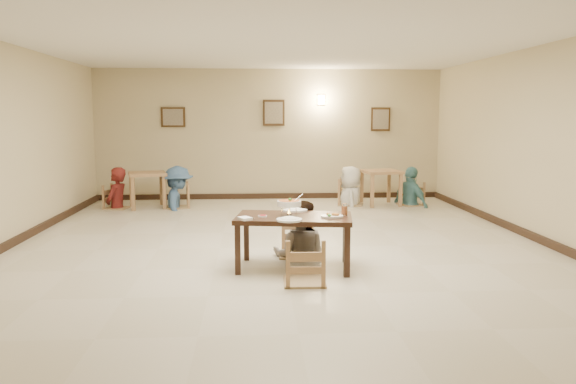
{
  "coord_description": "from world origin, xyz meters",
  "views": [
    {
      "loc": [
        -0.4,
        -8.09,
        1.92
      ],
      "look_at": [
        0.08,
        -0.56,
        0.9
      ],
      "focal_mm": 35.0,
      "sensor_mm": 36.0,
      "label": 1
    }
  ],
  "objects": [
    {
      "name": "baseboard_right",
      "position": [
        3.97,
        0.0,
        0.06
      ],
      "size": [
        0.06,
        10.0,
        0.12
      ],
      "primitive_type": "cube",
      "color": "black",
      "rests_on": "floor"
    },
    {
      "name": "drink_glass",
      "position": [
        0.76,
        -1.16,
        0.75
      ],
      "size": [
        0.08,
        0.08,
        0.15
      ],
      "color": "white",
      "rests_on": "main_table"
    },
    {
      "name": "wall_back",
      "position": [
        0.0,
        5.0,
        1.5
      ],
      "size": [
        10.0,
        0.0,
        10.0
      ],
      "primitive_type": "plane",
      "rotation": [
        1.57,
        0.0,
        0.0
      ],
      "color": "#C2B18A",
      "rests_on": "floor"
    },
    {
      "name": "bg_diner_b",
      "position": [
        -1.98,
        3.75,
        0.89
      ],
      "size": [
        0.8,
        1.22,
        1.78
      ],
      "primitive_type": "imported",
      "rotation": [
        0.0,
        0.0,
        1.7
      ],
      "color": "#406189",
      "rests_on": "floor"
    },
    {
      "name": "chair_far",
      "position": [
        0.22,
        -0.51,
        0.52
      ],
      "size": [
        0.49,
        0.49,
        1.05
      ],
      "rotation": [
        0.0,
        0.0,
        -0.09
      ],
      "color": "#A2865D",
      "rests_on": "floor"
    },
    {
      "name": "wall_right",
      "position": [
        4.0,
        0.0,
        1.5
      ],
      "size": [
        0.0,
        10.0,
        10.0
      ],
      "primitive_type": "plane",
      "rotation": [
        1.57,
        0.0,
        -1.57
      ],
      "color": "#C2B18A",
      "rests_on": "floor"
    },
    {
      "name": "fried_plate",
      "position": [
        0.58,
        -1.28,
        0.7
      ],
      "size": [
        0.28,
        0.28,
        0.06
      ],
      "color": "white",
      "rests_on": "main_table"
    },
    {
      "name": "bg_chair_rr",
      "position": [
        3.04,
        3.78,
        0.48
      ],
      "size": [
        0.45,
        0.45,
        0.96
      ],
      "rotation": [
        0.0,
        0.0,
        -1.23
      ],
      "color": "#A2865D",
      "rests_on": "floor"
    },
    {
      "name": "wall_front",
      "position": [
        0.0,
        -5.0,
        1.5
      ],
      "size": [
        10.0,
        0.0,
        10.0
      ],
      "primitive_type": "plane",
      "rotation": [
        -1.57,
        0.0,
        0.0
      ],
      "color": "#C2B18A",
      "rests_on": "floor"
    },
    {
      "name": "baseboard_back",
      "position": [
        0.0,
        4.97,
        0.06
      ],
      "size": [
        8.0,
        0.06,
        0.12
      ],
      "primitive_type": "cube",
      "color": "black",
      "rests_on": "floor"
    },
    {
      "name": "main_table",
      "position": [
        0.12,
        -1.14,
        0.6
      ],
      "size": [
        1.54,
        1.01,
        0.68
      ],
      "rotation": [
        0.0,
        0.0,
        -0.14
      ],
      "color": "#311C12",
      "rests_on": "floor"
    },
    {
      "name": "baseboard_left",
      "position": [
        -3.97,
        0.0,
        0.06
      ],
      "size": [
        0.06,
        10.0,
        0.12
      ],
      "primitive_type": "cube",
      "color": "black",
      "rests_on": "floor"
    },
    {
      "name": "napkin_cutlery",
      "position": [
        -0.49,
        -1.37,
        0.69
      ],
      "size": [
        0.22,
        0.27,
        0.03
      ],
      "color": "white",
      "rests_on": "main_table"
    },
    {
      "name": "chair_near",
      "position": [
        0.19,
        -1.8,
        0.51
      ],
      "size": [
        0.48,
        0.48,
        1.03
      ],
      "rotation": [
        0.0,
        0.0,
        3.11
      ],
      "color": "#A2865D",
      "rests_on": "floor"
    },
    {
      "name": "bg_diner_c",
      "position": [
        1.73,
        3.91,
        0.85
      ],
      "size": [
        0.61,
        0.87,
        1.69
      ],
      "primitive_type": "imported",
      "rotation": [
        0.0,
        0.0,
        4.63
      ],
      "color": "silver",
      "rests_on": "floor"
    },
    {
      "name": "bg_chair_ll",
      "position": [
        -3.24,
        3.72,
        0.47
      ],
      "size": [
        0.45,
        0.45,
        0.95
      ],
      "rotation": [
        0.0,
        0.0,
        1.35
      ],
      "color": "#A2865D",
      "rests_on": "floor"
    },
    {
      "name": "main_diner",
      "position": [
        0.24,
        -0.56,
        0.79
      ],
      "size": [
        0.87,
        0.74,
        1.57
      ],
      "primitive_type": "imported",
      "rotation": [
        0.0,
        0.0,
        2.93
      ],
      "color": "gray",
      "rests_on": "floor"
    },
    {
      "name": "curry_warmer",
      "position": [
        0.06,
        -1.15,
        0.84
      ],
      "size": [
        0.34,
        0.3,
        0.27
      ],
      "color": "silver",
      "rests_on": "main_table"
    },
    {
      "name": "bg_table_left",
      "position": [
        -2.61,
        3.8,
        0.61
      ],
      "size": [
        0.92,
        0.92,
        0.75
      ],
      "rotation": [
        0.0,
        0.0,
        0.25
      ],
      "color": "#9E764F",
      "rests_on": "floor"
    },
    {
      "name": "rice_plate_near",
      "position": [
        0.04,
        -1.48,
        0.69
      ],
      "size": [
        0.31,
        0.31,
        0.07
      ],
      "color": "white",
      "rests_on": "main_table"
    },
    {
      "name": "picture_c",
      "position": [
        2.6,
        4.96,
        1.85
      ],
      "size": [
        0.45,
        0.04,
        0.55
      ],
      "color": "#311F10",
      "rests_on": "wall_back"
    },
    {
      "name": "bg_chair_lr",
      "position": [
        -1.98,
        3.75,
        0.5
      ],
      "size": [
        0.47,
        0.47,
        1.0
      ],
      "rotation": [
        0.0,
        0.0,
        -1.4
      ],
      "color": "#A2865D",
      "rests_on": "floor"
    },
    {
      "name": "chili_dish",
      "position": [
        -0.28,
        -1.2,
        0.69
      ],
      "size": [
        0.11,
        0.11,
        0.02
      ],
      "color": "white",
      "rests_on": "main_table"
    },
    {
      "name": "picture_a",
      "position": [
        -2.2,
        4.96,
        1.9
      ],
      "size": [
        0.55,
        0.04,
        0.45
      ],
      "color": "#311F10",
      "rests_on": "wall_back"
    },
    {
      "name": "floor",
      "position": [
        0.0,
        0.0,
        0.0
      ],
      "size": [
        10.0,
        10.0,
        0.0
      ],
      "primitive_type": "plane",
      "color": "beige",
      "rests_on": "ground"
    },
    {
      "name": "bg_diner_a",
      "position": [
        -3.24,
        3.72,
        0.87
      ],
      "size": [
        0.58,
        0.72,
        1.74
      ],
      "primitive_type": "imported",
      "rotation": [
        0.0,
        0.0,
        4.43
      ],
      "color": "#5C1816",
      "rests_on": "floor"
    },
    {
      "name": "bg_chair_rl",
      "position": [
        1.73,
        3.91,
        0.55
      ],
      "size": [
        0.51,
        0.51,
        1.09
      ],
      "rotation": [
        0.0,
        0.0,
        1.33
      ],
      "color": "#A2865D",
      "rests_on": "floor"
    },
    {
      "name": "bg_diner_d",
      "position": [
        3.04,
        3.78,
        0.84
      ],
      "size": [
        0.82,
        1.07,
        1.69
      ],
      "primitive_type": "imported",
      "rotation": [
        0.0,
        0.0,
        2.05
      ],
      "color": "teal",
      "rests_on": "floor"
    },
    {
      "name": "ceiling",
      "position": [
        0.0,
        0.0,
        3.0
      ],
      "size": [
        10.0,
        10.0,
        0.0
      ],
      "primitive_type": "plane",
      "color": "silver",
      "rests_on": "wall_back"
    },
    {
      "name": "rice_plate_far",
      "position": [
        0.16,
        -0.81,
        0.69
      ],
      "size": [
        0.32,
        0.32,
        0.07
      ],
      "color": "white",
      "rests_on": "main_table"
    },
    {
      "name": "bg_table_right",
      "position": [
        2.38,
        3.85,
        0.62
      ],
      "size": [
        0.87,
        0.87,
        0.76
      ],
      "rotation": [
        0.0,
        0.0,
        0.15
      ],
      "color": "#9E764F",
      "rests_on": "floor"
    },
    {
      "name": "picture_b",
      "position": [
        0.1,
        4.96,
        2.0
      ],
      "size": [
        0.5,
        0.04,
        0.6
      ],
      "color": "#311F10",
      "rests_on": "wall_back"
    },
    {
      "name": "wall_sconce",
      "position": [
        1.2,
        4.96,
        2.3
      ],
      "size": [
        0.16,
        0.05,
        0.22
      ],
      "primitive_type": "cube",
      "color": "#FFD88C",
      "rests_on": "wall_back"
    }
  ]
}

